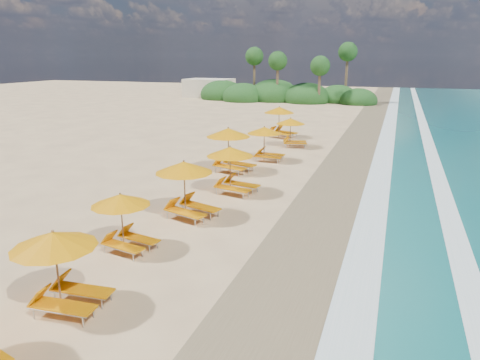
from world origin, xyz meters
TOP-DOWN VIEW (x-y plane):
  - ground at (0.00, 0.00)m, footprint 160.00×160.00m
  - wet_sand at (4.00, 0.00)m, footprint 4.00×160.00m
  - surf_foam at (6.70, 0.00)m, footprint 4.00×160.00m
  - station_2 at (-1.55, -9.16)m, footprint 2.46×2.31m
  - station_3 at (-2.13, -5.48)m, footprint 2.40×2.29m
  - station_4 at (-1.55, -1.90)m, footprint 2.97×2.89m
  - station_5 at (-0.97, 1.81)m, footprint 2.77×2.66m
  - station_6 at (-2.49, 5.59)m, footprint 3.17×3.09m
  - station_7 at (-1.37, 8.87)m, footprint 2.34×2.16m
  - station_8 at (-0.83, 13.68)m, footprint 2.63×2.55m
  - station_9 at (-2.60, 17.18)m, footprint 3.22×3.19m
  - treeline at (-9.94, 45.51)m, footprint 25.80×8.80m
  - beach_building at (-22.00, 48.00)m, footprint 7.00×5.00m

SIDE VIEW (x-z plane):
  - ground at x=0.00m, z-range 0.00..0.00m
  - wet_sand at x=4.00m, z-range 0.00..0.01m
  - surf_foam at x=6.70m, z-range 0.02..0.03m
  - treeline at x=-9.94m, z-range -3.87..5.86m
  - station_3 at x=-2.13m, z-range 0.12..2.12m
  - station_8 at x=-0.83m, z-range 0.13..2.24m
  - station_7 at x=-1.37m, z-range 0.13..2.30m
  - station_2 at x=-1.55m, z-range 0.13..2.31m
  - station_5 at x=-0.97m, z-range 0.14..2.42m
  - station_4 at x=-1.55m, z-range 0.14..2.50m
  - station_9 at x=-2.60m, z-range 0.15..2.62m
  - beach_building at x=-22.00m, z-range 0.00..2.80m
  - station_6 at x=-2.49m, z-range 0.15..2.68m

